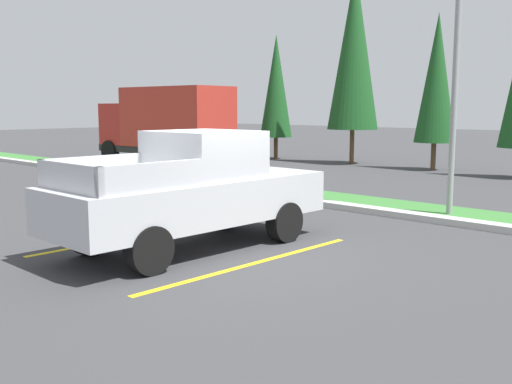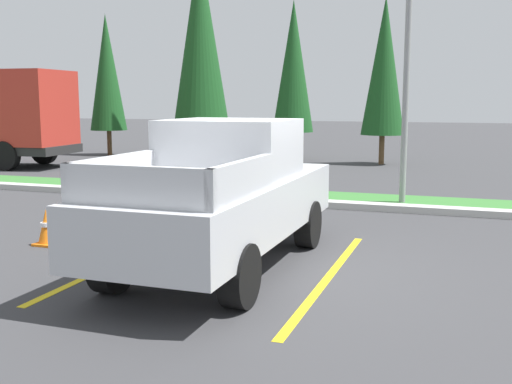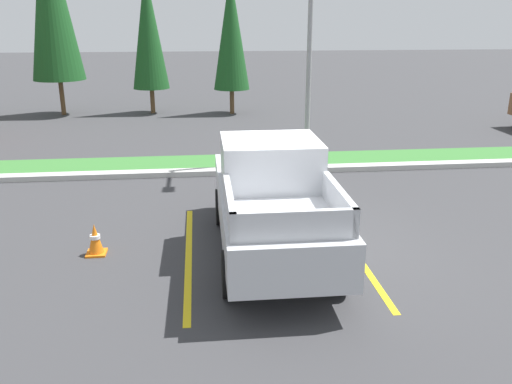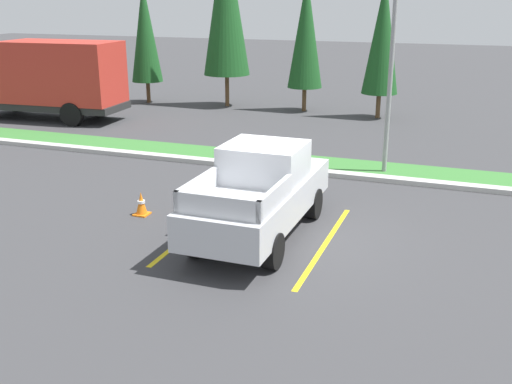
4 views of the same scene
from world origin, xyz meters
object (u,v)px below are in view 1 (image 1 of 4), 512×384
street_light (455,29)px  pickup_truck_main (194,191)px  cypress_tree_left_inner (354,49)px  cypress_tree_leftmost (276,86)px  traffic_cone (106,209)px  cargo_truck_distant (167,123)px  cypress_tree_center (437,78)px

street_light → pickup_truck_main: bearing=-107.6°
pickup_truck_main → cypress_tree_left_inner: (-7.28, 15.49, 4.04)m
cypress_tree_leftmost → traffic_cone: 17.28m
pickup_truck_main → cargo_truck_distant: (-13.27, 9.74, 0.81)m
cypress_tree_center → cypress_tree_leftmost: bearing=-177.0°
cypress_tree_left_inner → traffic_cone: 16.50m
cypress_tree_left_inner → cypress_tree_leftmost: bearing=-174.2°
street_light → cypress_tree_left_inner: size_ratio=0.85×
cypress_tree_center → traffic_cone: 15.64m
pickup_truck_main → cypress_tree_left_inner: 17.59m
street_light → cypress_tree_leftmost: bearing=145.9°
cypress_tree_left_inner → cypress_tree_center: cypress_tree_left_inner is taller
cypress_tree_leftmost → cypress_tree_center: size_ratio=0.96×
pickup_truck_main → cypress_tree_center: cypress_tree_center is taller
cypress_tree_left_inner → cypress_tree_center: 4.20m
cargo_truck_distant → street_light: size_ratio=0.94×
cargo_truck_distant → cypress_tree_leftmost: size_ratio=1.15×
cypress_tree_leftmost → cypress_tree_center: cypress_tree_center is taller
cargo_truck_distant → cypress_tree_center: size_ratio=1.11×
pickup_truck_main → cypress_tree_leftmost: bearing=127.3°
street_light → cypress_tree_leftmost: street_light is taller
traffic_cone → cargo_truck_distant: bearing=136.5°
pickup_truck_main → cargo_truck_distant: bearing=143.7°
street_light → traffic_cone: 8.69m
pickup_truck_main → street_light: size_ratio=0.71×
traffic_cone → street_light: bearing=48.2°
cypress_tree_left_inner → cargo_truck_distant: bearing=-136.2°
cypress_tree_left_inner → traffic_cone: size_ratio=14.36×
cypress_tree_leftmost → street_light: bearing=-34.1°
pickup_truck_main → street_light: (1.90, 5.99, 3.19)m
pickup_truck_main → traffic_cone: 3.35m
cargo_truck_distant → street_light: (15.18, -3.74, 2.39)m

